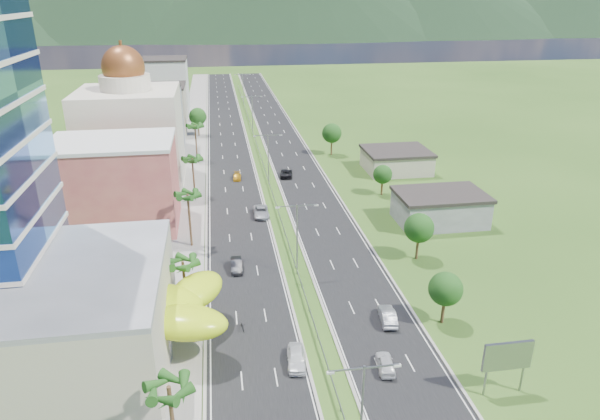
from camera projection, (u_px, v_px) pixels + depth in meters
name	position (u px, v px, depth m)	size (l,w,h in m)	color
ground	(309.00, 312.00, 69.02)	(500.00, 500.00, 0.00)	#2D5119
road_left	(228.00, 139.00, 150.22)	(11.00, 260.00, 0.04)	black
road_right	(281.00, 137.00, 152.40)	(11.00, 260.00, 0.04)	black
sidewalk_left	(193.00, 140.00, 148.83)	(7.00, 260.00, 0.12)	gray
median_guardrail	(260.00, 153.00, 134.62)	(0.10, 216.06, 0.76)	gray
streetlight_median_a	(362.00, 408.00, 43.61)	(6.04, 0.25, 11.00)	gray
streetlight_median_b	(297.00, 232.00, 75.62)	(6.04, 0.25, 11.00)	gray
streetlight_median_c	(268.00, 154.00, 112.19)	(6.04, 0.25, 11.00)	gray
streetlight_median_d	(252.00, 111.00, 153.34)	(6.04, 0.25, 11.00)	gray
streetlight_median_e	(243.00, 86.00, 194.49)	(6.04, 0.25, 11.00)	gray
mall_podium	(23.00, 324.00, 56.81)	(30.00, 24.00, 11.00)	#BCB29B
lime_canopy	(142.00, 309.00, 60.57)	(18.00, 15.00, 7.40)	#C0E216
pink_shophouse	(116.00, 186.00, 91.38)	(20.00, 15.00, 15.00)	#B54A4C
domed_building	(131.00, 132.00, 110.96)	(20.00, 20.00, 28.70)	beige
midrise_grey	(150.00, 121.00, 135.23)	(16.00, 15.00, 16.00)	gray
midrise_beige	(158.00, 110.00, 155.92)	(16.00, 15.00, 13.00)	#BCB29B
midrise_white	(163.00, 88.00, 176.00)	(16.00, 15.00, 18.00)	silver
billboard	(508.00, 357.00, 53.36)	(5.20, 0.35, 6.20)	gray
shed_near	(440.00, 209.00, 95.01)	(15.00, 10.00, 5.00)	gray
shed_far	(396.00, 161.00, 122.84)	(14.00, 12.00, 4.40)	#BCB29B
palm_tree_a	(169.00, 391.00, 43.62)	(3.60, 3.60, 9.10)	#47301C
palm_tree_b	(183.00, 265.00, 65.93)	(3.60, 3.60, 8.10)	#47301C
palm_tree_c	(188.00, 197.00, 83.68)	(3.60, 3.60, 9.60)	#47301C
palm_tree_d	(192.00, 161.00, 105.07)	(3.60, 3.60, 8.60)	#47301C
palm_tree_e	(195.00, 127.00, 127.64)	(3.60, 3.60, 9.40)	#47301C
leafy_tree_lfar	(198.00, 117.00, 151.53)	(4.90, 4.90, 8.05)	#47301C
leafy_tree_ra	(446.00, 289.00, 64.97)	(4.20, 4.20, 6.90)	#47301C
leafy_tree_rb	(419.00, 228.00, 80.80)	(4.55, 4.55, 7.47)	#47301C
leafy_tree_rc	(383.00, 174.00, 107.14)	(3.85, 3.85, 6.33)	#47301C
leafy_tree_rd	(332.00, 133.00, 133.54)	(4.90, 4.90, 8.05)	#47301C
mountain_ridge	(289.00, 37.00, 489.22)	(860.00, 140.00, 90.00)	black
car_white_near_left	(296.00, 358.00, 58.89)	(1.99, 4.94, 1.68)	white
car_dark_left	(236.00, 265.00, 79.11)	(1.63, 4.67, 1.54)	black
car_silver_mid_left	(261.00, 212.00, 98.17)	(2.70, 5.87, 1.63)	#ACAFB4
car_yellow_far_left	(237.00, 176.00, 117.61)	(1.71, 4.21, 1.22)	#C68F17
car_white_near_right	(385.00, 363.00, 58.20)	(1.74, 4.32, 1.47)	silver
car_silver_right	(388.00, 316.00, 66.61)	(1.75, 5.01, 1.65)	#A2A4A9
car_dark_far_right	(286.00, 173.00, 119.39)	(2.56, 5.56, 1.54)	black
motorcycle	(242.00, 325.00, 65.16)	(0.57, 1.88, 1.20)	black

